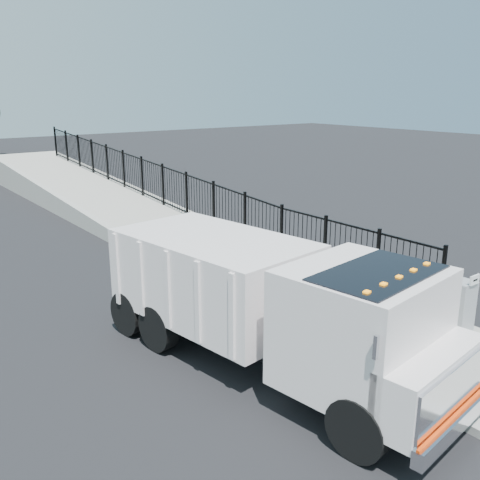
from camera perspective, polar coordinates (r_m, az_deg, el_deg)
ground at (r=13.17m, az=4.24°, el=-9.47°), size 120.00×120.00×0.00m
sidewalk at (r=13.24m, az=16.48°, el=-9.68°), size 3.55×12.00×0.12m
curb at (r=11.87m, az=10.77°, el=-12.27°), size 0.30×12.00×0.16m
ramp at (r=27.43m, az=-14.79°, el=3.42°), size 3.95×24.06×3.19m
iron_fence at (r=24.30m, az=-8.17°, el=4.42°), size 0.10×28.00×1.80m
truck at (r=10.74m, az=3.60°, el=-6.51°), size 3.62×8.26×2.73m
worker at (r=12.03m, az=11.69°, el=-7.19°), size 0.53×0.70×1.72m
utility_cabinet at (r=13.49m, az=22.59°, el=-6.63°), size 0.55×0.40×1.25m
arrow_sign at (r=13.14m, az=23.74°, el=-3.91°), size 0.35×0.04×0.22m
debris at (r=15.05m, az=9.49°, el=-5.63°), size 0.42×0.42×0.11m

